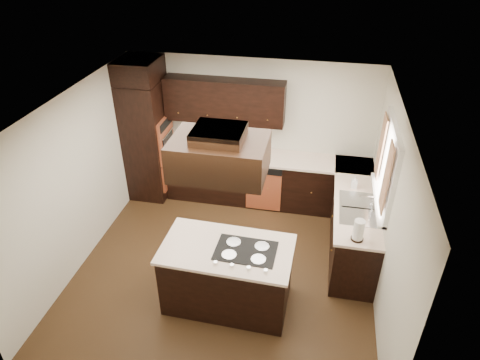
# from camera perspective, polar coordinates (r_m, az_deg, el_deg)

# --- Properties ---
(floor) EXTENTS (4.20, 4.20, 0.02)m
(floor) POSITION_cam_1_polar(r_m,az_deg,el_deg) (6.45, -1.96, -11.49)
(floor) COLOR #54381D
(floor) RESTS_ON ground
(ceiling) EXTENTS (4.20, 4.20, 0.02)m
(ceiling) POSITION_cam_1_polar(r_m,az_deg,el_deg) (5.06, -2.48, 9.70)
(ceiling) COLOR white
(ceiling) RESTS_ON ground
(wall_back) EXTENTS (4.20, 0.02, 2.50)m
(wall_back) POSITION_cam_1_polar(r_m,az_deg,el_deg) (7.46, 1.54, 6.77)
(wall_back) COLOR beige
(wall_back) RESTS_ON ground
(wall_front) EXTENTS (4.20, 0.02, 2.50)m
(wall_front) POSITION_cam_1_polar(r_m,az_deg,el_deg) (4.16, -9.21, -18.38)
(wall_front) COLOR beige
(wall_front) RESTS_ON ground
(wall_left) EXTENTS (0.02, 4.20, 2.50)m
(wall_left) POSITION_cam_1_polar(r_m,az_deg,el_deg) (6.42, -20.83, 0.03)
(wall_left) COLOR beige
(wall_left) RESTS_ON ground
(wall_right) EXTENTS (0.02, 4.20, 2.50)m
(wall_right) POSITION_cam_1_polar(r_m,az_deg,el_deg) (5.63, 19.27, -4.45)
(wall_right) COLOR beige
(wall_right) RESTS_ON ground
(oven_column) EXTENTS (0.65, 0.75, 2.12)m
(oven_column) POSITION_cam_1_polar(r_m,az_deg,el_deg) (7.67, -12.25, 5.18)
(oven_column) COLOR black
(oven_column) RESTS_ON floor
(wall_oven_face) EXTENTS (0.05, 0.62, 0.78)m
(wall_oven_face) POSITION_cam_1_polar(r_m,az_deg,el_deg) (7.52, -9.83, 5.40)
(wall_oven_face) COLOR #B4512F
(wall_oven_face) RESTS_ON oven_column
(base_cabinets_back) EXTENTS (2.93, 0.60, 0.88)m
(base_cabinets_back) POSITION_cam_1_polar(r_m,az_deg,el_deg) (7.57, 1.31, 0.21)
(base_cabinets_back) COLOR black
(base_cabinets_back) RESTS_ON floor
(base_cabinets_right) EXTENTS (0.60, 2.40, 0.88)m
(base_cabinets_right) POSITION_cam_1_polar(r_m,az_deg,el_deg) (6.78, 14.81, -5.28)
(base_cabinets_right) COLOR black
(base_cabinets_right) RESTS_ON floor
(countertop_back) EXTENTS (2.93, 0.63, 0.04)m
(countertop_back) POSITION_cam_1_polar(r_m,az_deg,el_deg) (7.33, 1.33, 3.21)
(countertop_back) COLOR #FFE3CB
(countertop_back) RESTS_ON base_cabinets_back
(countertop_right) EXTENTS (0.63, 2.40, 0.04)m
(countertop_right) POSITION_cam_1_polar(r_m,az_deg,el_deg) (6.52, 15.22, -2.04)
(countertop_right) COLOR #FFE3CB
(countertop_right) RESTS_ON base_cabinets_right
(upper_cabinets) EXTENTS (2.00, 0.34, 0.72)m
(upper_cabinets) POSITION_cam_1_polar(r_m,az_deg,el_deg) (7.16, -2.10, 10.51)
(upper_cabinets) COLOR black
(upper_cabinets) RESTS_ON wall_back
(dishwasher_front) EXTENTS (0.60, 0.05, 0.72)m
(dishwasher_front) POSITION_cam_1_polar(r_m,az_deg,el_deg) (7.31, 3.15, -1.52)
(dishwasher_front) COLOR #B4512F
(dishwasher_front) RESTS_ON floor
(window_frame) EXTENTS (0.06, 1.32, 1.12)m
(window_frame) POSITION_cam_1_polar(r_m,az_deg,el_deg) (5.88, 19.09, 1.88)
(window_frame) COLOR white
(window_frame) RESTS_ON wall_right
(window_pane) EXTENTS (0.00, 1.20, 1.00)m
(window_pane) POSITION_cam_1_polar(r_m,az_deg,el_deg) (5.88, 19.36, 1.85)
(window_pane) COLOR white
(window_pane) RESTS_ON wall_right
(curtain_left) EXTENTS (0.02, 0.34, 0.90)m
(curtain_left) POSITION_cam_1_polar(r_m,az_deg,el_deg) (5.48, 18.95, 0.24)
(curtain_left) COLOR beige
(curtain_left) RESTS_ON wall_right
(curtain_right) EXTENTS (0.02, 0.34, 0.90)m
(curtain_right) POSITION_cam_1_polar(r_m,az_deg,el_deg) (6.21, 18.30, 4.24)
(curtain_right) COLOR beige
(curtain_right) RESTS_ON wall_right
(sink_rim) EXTENTS (0.52, 0.84, 0.01)m
(sink_rim) POSITION_cam_1_polar(r_m,az_deg,el_deg) (6.22, 15.48, -3.64)
(sink_rim) COLOR silver
(sink_rim) RESTS_ON countertop_right
(island) EXTENTS (1.60, 0.90, 0.88)m
(island) POSITION_cam_1_polar(r_m,az_deg,el_deg) (5.67, -1.69, -12.72)
(island) COLOR black
(island) RESTS_ON floor
(island_top) EXTENTS (1.66, 0.96, 0.04)m
(island_top) POSITION_cam_1_polar(r_m,az_deg,el_deg) (5.36, -1.77, -9.22)
(island_top) COLOR #FFE3CB
(island_top) RESTS_ON island
(cooktop) EXTENTS (0.76, 0.52, 0.01)m
(cooktop) POSITION_cam_1_polar(r_m,az_deg,el_deg) (5.30, 0.77, -9.39)
(cooktop) COLOR black
(cooktop) RESTS_ON island_top
(range_hood) EXTENTS (1.05, 0.72, 0.42)m
(range_hood) POSITION_cam_1_polar(r_m,az_deg,el_deg) (4.71, -2.76, 3.16)
(range_hood) COLOR black
(range_hood) RESTS_ON ceiling
(hood_duct) EXTENTS (0.55, 0.50, 0.13)m
(hood_duct) POSITION_cam_1_polar(r_m,az_deg,el_deg) (4.58, -2.85, 6.17)
(hood_duct) COLOR black
(hood_duct) RESTS_ON ceiling
(blender_base) EXTENTS (0.15, 0.15, 0.10)m
(blender_base) POSITION_cam_1_polar(r_m,az_deg,el_deg) (7.44, -5.31, 4.16)
(blender_base) COLOR silver
(blender_base) RESTS_ON countertop_back
(blender_pitcher) EXTENTS (0.13, 0.13, 0.26)m
(blender_pitcher) POSITION_cam_1_polar(r_m,az_deg,el_deg) (7.36, -5.37, 5.40)
(blender_pitcher) COLOR silver
(blender_pitcher) RESTS_ON blender_base
(spice_rack) EXTENTS (0.42, 0.13, 0.34)m
(spice_rack) POSITION_cam_1_polar(r_m,az_deg,el_deg) (7.32, -2.36, 4.83)
(spice_rack) COLOR black
(spice_rack) RESTS_ON countertop_back
(mixing_bowl) EXTENTS (0.28, 0.28, 0.06)m
(mixing_bowl) POSITION_cam_1_polar(r_m,az_deg,el_deg) (7.49, -6.98, 4.07)
(mixing_bowl) COLOR white
(mixing_bowl) RESTS_ON countertop_back
(soap_bottle) EXTENTS (0.09, 0.10, 0.20)m
(soap_bottle) POSITION_cam_1_polar(r_m,az_deg,el_deg) (6.61, 15.02, -0.27)
(soap_bottle) COLOR white
(soap_bottle) RESTS_ON countertop_right
(paper_towel) EXTENTS (0.15, 0.15, 0.30)m
(paper_towel) POSITION_cam_1_polar(r_m,az_deg,el_deg) (5.57, 15.52, -6.49)
(paper_towel) COLOR white
(paper_towel) RESTS_ON countertop_right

